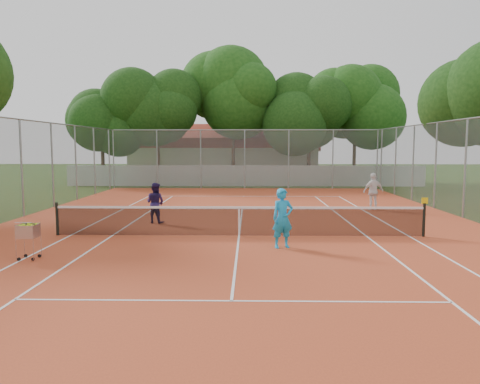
{
  "coord_description": "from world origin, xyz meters",
  "views": [
    {
      "loc": [
        0.33,
        -14.93,
        2.93
      ],
      "look_at": [
        0.0,
        1.5,
        1.3
      ],
      "focal_mm": 35.0,
      "sensor_mm": 36.0,
      "label": 1
    }
  ],
  "objects_px": {
    "clubhouse": "(225,154)",
    "player_far_left": "(155,203)",
    "player_far_right": "(373,191)",
    "ball_hopper": "(29,240)",
    "tennis_net": "(239,221)",
    "player_near": "(283,218)"
  },
  "relations": [
    {
      "from": "tennis_net",
      "to": "player_far_right",
      "type": "height_order",
      "value": "player_far_right"
    },
    {
      "from": "clubhouse",
      "to": "ball_hopper",
      "type": "relative_size",
      "value": 16.4
    },
    {
      "from": "tennis_net",
      "to": "player_near",
      "type": "distance_m",
      "value": 2.19
    },
    {
      "from": "player_far_left",
      "to": "player_far_right",
      "type": "relative_size",
      "value": 0.91
    },
    {
      "from": "player_far_left",
      "to": "ball_hopper",
      "type": "distance_m",
      "value": 6.15
    },
    {
      "from": "tennis_net",
      "to": "player_far_right",
      "type": "bearing_deg",
      "value": 46.72
    },
    {
      "from": "player_near",
      "to": "tennis_net",
      "type": "bearing_deg",
      "value": 108.01
    },
    {
      "from": "player_far_left",
      "to": "player_far_right",
      "type": "distance_m",
      "value": 9.97
    },
    {
      "from": "player_far_right",
      "to": "clubhouse",
      "type": "bearing_deg",
      "value": -85.18
    },
    {
      "from": "ball_hopper",
      "to": "player_near",
      "type": "bearing_deg",
      "value": -1.35
    },
    {
      "from": "clubhouse",
      "to": "player_far_left",
      "type": "bearing_deg",
      "value": -92.64
    },
    {
      "from": "clubhouse",
      "to": "player_far_right",
      "type": "height_order",
      "value": "clubhouse"
    },
    {
      "from": "tennis_net",
      "to": "player_far_left",
      "type": "relative_size",
      "value": 7.79
    },
    {
      "from": "player_far_left",
      "to": "player_near",
      "type": "bearing_deg",
      "value": 159.02
    },
    {
      "from": "tennis_net",
      "to": "player_near",
      "type": "xyz_separation_m",
      "value": [
        1.28,
        -1.74,
        0.36
      ]
    },
    {
      "from": "player_near",
      "to": "ball_hopper",
      "type": "relative_size",
      "value": 1.7
    },
    {
      "from": "player_far_right",
      "to": "ball_hopper",
      "type": "xyz_separation_m",
      "value": [
        -11.3,
        -9.62,
        -0.34
      ]
    },
    {
      "from": "clubhouse",
      "to": "player_far_left",
      "type": "xyz_separation_m",
      "value": [
        -1.22,
        -26.5,
        -1.42
      ]
    },
    {
      "from": "tennis_net",
      "to": "clubhouse",
      "type": "bearing_deg",
      "value": 93.95
    },
    {
      "from": "player_far_right",
      "to": "tennis_net",
      "type": "bearing_deg",
      "value": 32.14
    },
    {
      "from": "player_near",
      "to": "player_far_left",
      "type": "height_order",
      "value": "player_near"
    },
    {
      "from": "tennis_net",
      "to": "player_near",
      "type": "bearing_deg",
      "value": -53.6
    }
  ]
}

